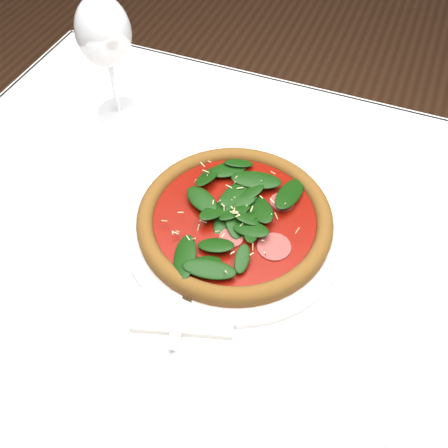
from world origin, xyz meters
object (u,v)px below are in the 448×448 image
at_px(wine_glass, 104,35).
at_px(pizza, 235,217).
at_px(plate, 235,225).
at_px(napkin, 184,313).

bearing_deg(wine_glass, pizza, -30.54).
relative_size(pizza, wine_glass, 1.63).
bearing_deg(wine_glass, plate, -30.54).
distance_m(pizza, wine_glass, 0.37).
distance_m(wine_glass, napkin, 0.47).
bearing_deg(plate, pizza, -5.71).
bearing_deg(napkin, wine_glass, 130.46).
distance_m(plate, pizza, 0.02).
distance_m(plate, wine_glass, 0.38).
xyz_separation_m(plate, napkin, (-0.01, -0.16, -0.00)).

